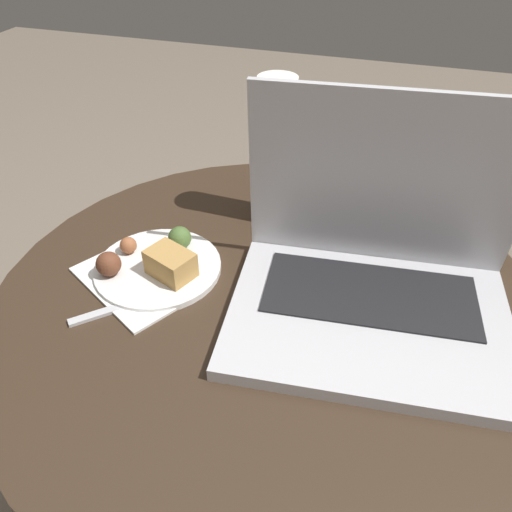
{
  "coord_description": "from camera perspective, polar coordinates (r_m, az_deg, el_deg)",
  "views": [
    {
      "loc": [
        0.14,
        -0.49,
        1.04
      ],
      "look_at": [
        -0.01,
        -0.01,
        0.64
      ],
      "focal_mm": 35.0,
      "sensor_mm": 36.0,
      "label": 1
    }
  ],
  "objects": [
    {
      "name": "snack_plate",
      "position": [
        0.73,
        -11.23,
        -0.87
      ],
      "size": [
        0.18,
        0.18,
        0.05
      ],
      "color": "white",
      "rests_on": "table"
    },
    {
      "name": "table",
      "position": [
        0.8,
        1.2,
        -12.59
      ],
      "size": [
        0.75,
        0.75,
        0.57
      ],
      "color": "black",
      "rests_on": "ground_plane"
    },
    {
      "name": "beer_glass",
      "position": [
        0.78,
        2.27,
        11.73
      ],
      "size": [
        0.06,
        0.06,
        0.23
      ],
      "color": "#C6701E",
      "rests_on": "table"
    },
    {
      "name": "napkin",
      "position": [
        0.73,
        -13.36,
        -2.61
      ],
      "size": [
        0.21,
        0.19,
        0.0
      ],
      "color": "white",
      "rests_on": "table"
    },
    {
      "name": "fork",
      "position": [
        0.69,
        -12.16,
        -4.72
      ],
      "size": [
        0.14,
        0.14,
        0.0
      ],
      "color": "silver",
      "rests_on": "table"
    },
    {
      "name": "laptop",
      "position": [
        0.65,
        13.3,
        -1.86
      ],
      "size": [
        0.38,
        0.29,
        0.27
      ],
      "color": "silver",
      "rests_on": "table"
    },
    {
      "name": "ground_plane",
      "position": [
        1.15,
        0.9,
        -25.67
      ],
      "size": [
        6.0,
        6.0,
        0.0
      ],
      "primitive_type": "plane",
      "color": "#726656"
    }
  ]
}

